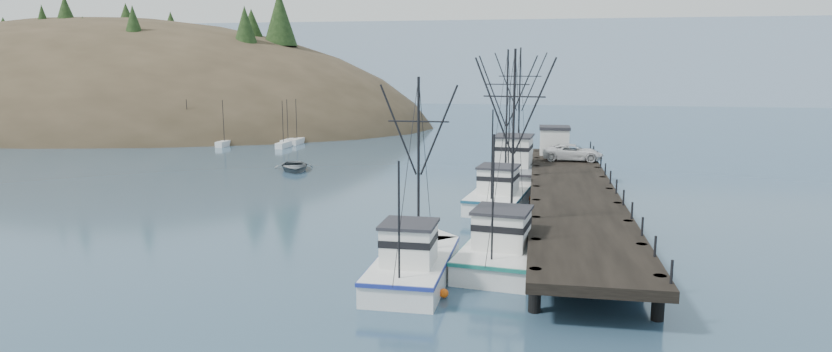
{
  "coord_description": "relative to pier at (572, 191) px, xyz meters",
  "views": [
    {
      "loc": [
        11.22,
        -31.82,
        10.81
      ],
      "look_at": [
        2.39,
        15.8,
        2.5
      ],
      "focal_mm": 28.0,
      "sensor_mm": 36.0,
      "label": 1
    }
  ],
  "objects": [
    {
      "name": "distant_ridge_far",
      "position": [
        -54.0,
        169.0,
        -1.69
      ],
      "size": [
        180.0,
        25.0,
        18.0
      ],
      "primitive_type": "cube",
      "color": "silver",
      "rests_on": "ground"
    },
    {
      "name": "moored_sailboats",
      "position": [
        -41.72,
        39.05,
        -1.36
      ],
      "size": [
        21.3,
        18.09,
        6.35
      ],
      "color": "white",
      "rests_on": "ground"
    },
    {
      "name": "pickup_truck",
      "position": [
        0.69,
        13.72,
        1.08
      ],
      "size": [
        5.6,
        2.68,
        1.54
      ],
      "primitive_type": "imported",
      "rotation": [
        0.0,
        0.0,
        1.55
      ],
      "color": "silver",
      "rests_on": "pier"
    },
    {
      "name": "ground",
      "position": [
        -14.0,
        -16.0,
        -1.69
      ],
      "size": [
        400.0,
        400.0,
        0.0
      ],
      "primitive_type": "plane",
      "color": "navy",
      "rests_on": "ground"
    },
    {
      "name": "pier",
      "position": [
        0.0,
        0.0,
        0.0
      ],
      "size": [
        6.0,
        44.0,
        2.0
      ],
      "color": "black",
      "rests_on": "ground"
    },
    {
      "name": "distant_ridge",
      "position": [
        -4.0,
        154.0,
        -1.69
      ],
      "size": [
        360.0,
        40.0,
        26.0
      ],
      "primitive_type": "cube",
      "color": "#9EB2C6",
      "rests_on": "ground"
    },
    {
      "name": "pier_shed",
      "position": [
        -0.92,
        18.0,
        1.73
      ],
      "size": [
        3.0,
        3.2,
        2.8
      ],
      "color": "silver",
      "rests_on": "pier"
    },
    {
      "name": "headland",
      "position": [
        -88.95,
        62.61,
        -6.24
      ],
      "size": [
        134.8,
        78.0,
        51.0
      ],
      "color": "#382D1E",
      "rests_on": "ground"
    },
    {
      "name": "motorboat",
      "position": [
        -27.36,
        15.23,
        -1.69
      ],
      "size": [
        6.0,
        6.89,
        1.19
      ],
      "primitive_type": "imported",
      "rotation": [
        0.0,
        0.0,
        0.4
      ],
      "color": "#585F62",
      "rests_on": "ground"
    },
    {
      "name": "trawler_mid",
      "position": [
        -8.65,
        -16.45,
        -0.87
      ],
      "size": [
        3.64,
        10.53,
        10.58
      ],
      "color": "white",
      "rests_on": "ground"
    },
    {
      "name": "trawler_far",
      "position": [
        -5.22,
        2.58,
        -0.87
      ],
      "size": [
        5.31,
        12.3,
        12.36
      ],
      "color": "white",
      "rests_on": "ground"
    },
    {
      "name": "trawler_near",
      "position": [
        -4.16,
        -12.36,
        -0.87
      ],
      "size": [
        5.29,
        12.07,
        12.05
      ],
      "color": "white",
      "rests_on": "ground"
    },
    {
      "name": "work_vessel",
      "position": [
        -4.51,
        12.75,
        -0.46
      ],
      "size": [
        5.67,
        15.25,
        12.77
      ],
      "color": "slate",
      "rests_on": "ground"
    }
  ]
}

